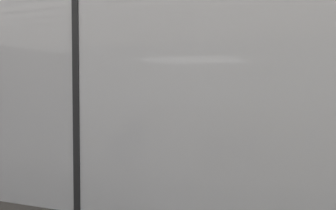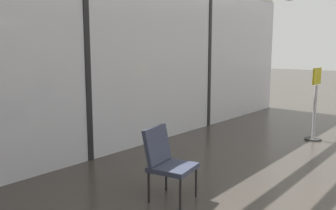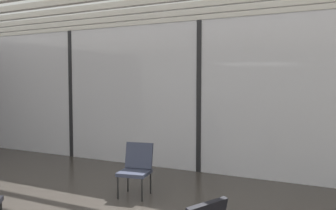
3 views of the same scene
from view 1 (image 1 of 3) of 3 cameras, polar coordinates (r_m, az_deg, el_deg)
The scene contains 3 objects.
glass_curtain_wall at distance 5.42m, azimuth -13.46°, elevation 0.81°, with size 14.00×0.08×3.19m, color silver.
window_mullion_1 at distance 5.42m, azimuth -13.46°, elevation 0.81°, with size 0.10×0.12×3.19m, color black.
parked_airplane at distance 11.08m, azimuth 5.52°, elevation 3.81°, with size 11.48×4.04×4.04m.
Camera 1 is at (3.19, 0.83, 1.74)m, focal length 40.25 mm.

